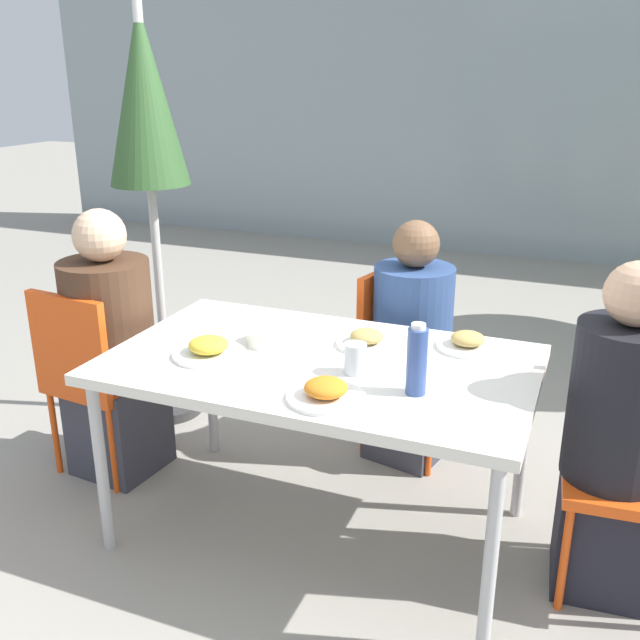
% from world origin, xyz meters
% --- Properties ---
extents(ground_plane, '(24.00, 24.00, 0.00)m').
position_xyz_m(ground_plane, '(0.00, 0.00, 0.00)').
color(ground_plane, gray).
extents(building_facade, '(10.00, 0.20, 3.00)m').
position_xyz_m(building_facade, '(0.00, 4.79, 1.50)').
color(building_facade, '#89999E').
rests_on(building_facade, ground).
extents(dining_table, '(1.52, 0.91, 0.73)m').
position_xyz_m(dining_table, '(0.00, 0.00, 0.68)').
color(dining_table, silver).
rests_on(dining_table, ground).
extents(chair_left, '(0.44, 0.44, 0.86)m').
position_xyz_m(chair_left, '(-1.07, 0.03, 0.50)').
color(chair_left, '#E54C14').
rests_on(chair_left, ground).
extents(person_left, '(0.38, 0.38, 1.19)m').
position_xyz_m(person_left, '(-1.01, 0.11, 0.55)').
color(person_left, '#383842').
rests_on(person_left, ground).
extents(chair_right, '(0.43, 0.43, 0.86)m').
position_xyz_m(chair_right, '(1.06, 0.16, 0.50)').
color(chair_right, '#E54C14').
rests_on(chair_right, ground).
extents(person_right, '(0.33, 0.33, 1.18)m').
position_xyz_m(person_right, '(1.01, 0.08, 0.56)').
color(person_right, black).
rests_on(person_right, ground).
extents(chair_far, '(0.48, 0.48, 0.86)m').
position_xyz_m(chair_far, '(0.09, 0.77, 0.50)').
color(chair_far, '#E54C14').
rests_on(chair_far, ground).
extents(person_far, '(0.38, 0.38, 1.11)m').
position_xyz_m(person_far, '(0.16, 0.71, 0.52)').
color(person_far, '#383842').
rests_on(person_far, ground).
extents(closed_umbrella, '(0.38, 0.38, 2.00)m').
position_xyz_m(closed_umbrella, '(-1.14, 0.67, 1.50)').
color(closed_umbrella, '#333333').
rests_on(closed_umbrella, ground).
extents(plate_0, '(0.27, 0.27, 0.07)m').
position_xyz_m(plate_0, '(-0.39, -0.12, 0.76)').
color(plate_0, white).
rests_on(plate_0, dining_table).
extents(plate_1, '(0.23, 0.23, 0.06)m').
position_xyz_m(plate_1, '(0.11, 0.19, 0.75)').
color(plate_1, white).
rests_on(plate_1, dining_table).
extents(plate_2, '(0.23, 0.23, 0.06)m').
position_xyz_m(plate_2, '(0.47, 0.30, 0.75)').
color(plate_2, white).
rests_on(plate_2, dining_table).
extents(plate_3, '(0.25, 0.25, 0.07)m').
position_xyz_m(plate_3, '(0.14, -0.30, 0.76)').
color(plate_3, white).
rests_on(plate_3, dining_table).
extents(bottle, '(0.07, 0.07, 0.24)m').
position_xyz_m(bottle, '(0.39, -0.15, 0.85)').
color(bottle, '#334C8E').
rests_on(bottle, dining_table).
extents(drinking_cup, '(0.08, 0.08, 0.11)m').
position_xyz_m(drinking_cup, '(0.16, -0.07, 0.78)').
color(drinking_cup, silver).
rests_on(drinking_cup, dining_table).
extents(salad_bowl, '(0.16, 0.16, 0.06)m').
position_xyz_m(salad_bowl, '(-0.24, 0.07, 0.76)').
color(salad_bowl, white).
rests_on(salad_bowl, dining_table).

